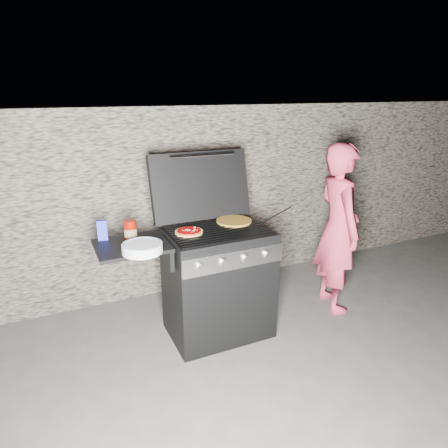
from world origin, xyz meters
name	(u,v)px	position (x,y,z in m)	size (l,w,h in m)	color
ground	(219,331)	(0.00, 0.00, 0.00)	(50.00, 50.00, 0.00)	#44423F
stone_wall	(176,199)	(0.00, 1.05, 0.90)	(8.00, 0.35, 1.80)	gray
gas_grill	(189,289)	(-0.25, 0.00, 0.46)	(1.34, 0.79, 0.91)	black
pizza_topped	(189,231)	(-0.23, 0.03, 0.92)	(0.21, 0.21, 0.02)	#AE8341
pizza_plain	(234,221)	(0.20, 0.12, 0.92)	(0.29, 0.29, 0.02)	gold
sauce_jar	(130,230)	(-0.65, 0.11, 0.97)	(0.09, 0.09, 0.14)	#770B02
blue_carton	(102,230)	(-0.84, 0.17, 0.98)	(0.07, 0.04, 0.15)	#252DBC
plate_stack	(142,248)	(-0.64, -0.18, 0.93)	(0.27, 0.27, 0.06)	white
person	(338,229)	(1.15, -0.04, 0.76)	(0.56, 0.36, 1.52)	#CA3652
tongs	(275,216)	(0.51, 0.00, 0.95)	(0.01, 0.01, 0.40)	black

